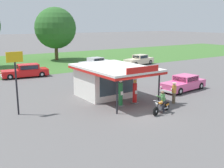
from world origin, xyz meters
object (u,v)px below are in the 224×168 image
Objects in this scene: parked_car_back_row_right at (96,63)px; roadside_pole_sign at (16,72)px; bystander_admiring_sedan at (94,76)px; bystander_strolling_foreground at (128,78)px; parked_car_back_row_far_left at (139,60)px; gas_pump_offside at (135,93)px; featured_classic_sedan at (183,83)px; bystander_standing_back_lot at (174,92)px; gas_pump_nearside at (121,94)px; parked_car_back_row_far_right at (26,71)px; motorcycle_with_rider at (162,104)px.

roadside_pole_sign is at bearing -135.82° from parked_car_back_row_right.
bystander_admiring_sedan is 3.55m from bystander_strolling_foreground.
parked_car_back_row_far_left is 15.20m from bystander_strolling_foreground.
gas_pump_offside is 7.86m from bystander_admiring_sedan.
parked_car_back_row_right is (0.21, 16.31, 0.02)m from featured_classic_sedan.
bystander_standing_back_lot reaches higher than bystander_strolling_foreground.
gas_pump_nearside is at bearing -18.84° from roadside_pole_sign.
parked_car_back_row_far_left is at bearing 49.33° from gas_pump_offside.
parked_car_back_row_right is (8.19, 17.18, -0.31)m from gas_pump_nearside.
parked_car_back_row_far_left is 3.52× the size of bystander_strolling_foreground.
parked_car_back_row_far_right is at bearing 119.97° from bystander_admiring_sedan.
parked_car_back_row_far_left is 1.25× the size of roadside_pole_sign.
motorcycle_with_rider reaches higher than parked_car_back_row_right.
parked_car_back_row_far_left is 0.98× the size of parked_car_back_row_far_right.
gas_pump_nearside is 0.40× the size of featured_classic_sedan.
parked_car_back_row_far_right reaches higher than parked_car_back_row_far_left.
roadside_pole_sign reaches higher than gas_pump_nearside.
parked_car_back_row_far_right is at bearing 122.68° from bystander_strolling_foreground.
parked_car_back_row_right is (10.49, 1.39, -0.03)m from parked_car_back_row_far_right.
gas_pump_nearside reaches higher than gas_pump_offside.
gas_pump_nearside is 0.39× the size of parked_car_back_row_far_left.
bystander_admiring_sedan is at bearing -147.45° from parked_car_back_row_far_left.
featured_classic_sedan is 8.96m from bystander_admiring_sedan.
parked_car_back_row_right is 3.22× the size of bystander_admiring_sedan.
gas_pump_nearside is at bearing 180.00° from gas_pump_offside.
parked_car_back_row_far_right is 10.59m from parked_car_back_row_right.
bystander_admiring_sedan is 0.37× the size of roadside_pole_sign.
featured_classic_sedan is 3.26× the size of bystander_admiring_sedan.
gas_pump_nearside is at bearing 117.03° from motorcycle_with_rider.
motorcycle_with_rider is at bearing -111.03° from bystander_strolling_foreground.
gas_pump_offside is at bearing 146.06° from bystander_standing_back_lot.
gas_pump_nearside is at bearing 156.42° from bystander_standing_back_lot.
parked_car_back_row_far_left is 26.12m from roadside_pole_sign.
featured_classic_sedan is 15.26m from roadside_pole_sign.
parked_car_back_row_far_left is at bearing 0.69° from parked_car_back_row_far_right.
bystander_strolling_foreground is at bearing 57.96° from gas_pump_offside.
gas_pump_nearside reaches higher than bystander_strolling_foreground.
bystander_strolling_foreground reaches higher than parked_car_back_row_right.
parked_car_back_row_far_right is at bearing 124.57° from featured_classic_sedan.
motorcycle_with_rider is 23.34m from parked_car_back_row_far_left.
parked_car_back_row_far_left is at bearing 45.93° from bystander_strolling_foreground.
bystander_standing_back_lot is at bearing 25.92° from motorcycle_with_rider.
bystander_strolling_foreground is at bearing 84.86° from bystander_standing_back_lot.
gas_pump_offside reaches higher than featured_classic_sedan.
motorcycle_with_rider is at bearing -88.01° from gas_pump_offside.
bystander_standing_back_lot is at bearing -33.94° from gas_pump_offside.
roadside_pole_sign reaches higher than featured_classic_sedan.
motorcycle_with_rider is 0.39× the size of parked_car_back_row_far_right.
gas_pump_offside is 0.37× the size of parked_car_back_row_right.
bystander_strolling_foreground is at bearing -106.65° from parked_car_back_row_right.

